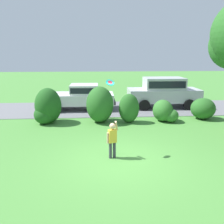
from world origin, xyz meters
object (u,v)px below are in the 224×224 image
at_px(frisbee, 110,83).
at_px(parked_sedan, 81,96).
at_px(child_thrower, 112,138).
at_px(parked_suv, 163,91).

bearing_deg(frisbee, parked_sedan, 101.13).
bearing_deg(parked_sedan, child_thrower, -78.89).
xyz_separation_m(parked_sedan, frisbee, (1.39, -7.08, 1.65)).
distance_m(parked_sedan, parked_suv, 5.28).
distance_m(parked_suv, frisbee, 8.43).
relative_size(parked_sedan, parked_suv, 0.94).
height_order(parked_sedan, parked_suv, parked_suv).
bearing_deg(child_thrower, parked_suv, 63.49).
xyz_separation_m(parked_sedan, child_thrower, (1.45, -7.38, -0.13)).
bearing_deg(parked_suv, frisbee, -117.77).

